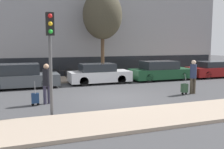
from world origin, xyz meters
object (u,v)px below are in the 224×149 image
at_px(parked_car_0, 20,77).
at_px(pedestrian_right, 193,75).
at_px(parked_car_1, 99,74).
at_px(pedestrian_left, 47,81).
at_px(trolley_right, 184,88).
at_px(parked_car_2, 161,71).
at_px(parked_bicycle, 62,73).
at_px(parked_car_3, 215,70).
at_px(traffic_light, 50,44).
at_px(trolley_left, 35,98).
at_px(bare_tree_near_crossing, 102,15).

xyz_separation_m(parked_car_0, pedestrian_right, (8.79, -5.10, 0.36)).
relative_size(parked_car_1, pedestrian_right, 2.28).
bearing_deg(pedestrian_left, trolley_right, -21.51).
height_order(parked_car_2, parked_bicycle, parked_car_2).
bearing_deg(pedestrian_left, parked_car_3, 0.45).
bearing_deg(traffic_light, parked_car_0, 99.02).
bearing_deg(parked_car_0, trolley_left, -82.94).
distance_m(pedestrian_left, traffic_light, 2.75).
xyz_separation_m(pedestrian_left, traffic_light, (-0.03, -2.20, 1.66)).
bearing_deg(trolley_left, parked_bicycle, 73.13).
bearing_deg(trolley_left, pedestrian_right, -1.06).
xyz_separation_m(pedestrian_left, trolley_left, (-0.52, -0.18, -0.71)).
height_order(parked_car_3, parked_bicycle, parked_car_3).
height_order(parked_car_1, parked_bicycle, parked_car_1).
bearing_deg(parked_car_0, trolley_right, -31.85).
xyz_separation_m(trolley_left, pedestrian_right, (8.18, -0.15, 0.72)).
bearing_deg(bare_tree_near_crossing, pedestrian_right, -71.19).
height_order(trolley_right, traffic_light, traffic_light).
bearing_deg(parked_bicycle, parked_car_2, -20.44).
height_order(parked_car_0, trolley_left, parked_car_0).
bearing_deg(trolley_right, traffic_light, -165.51).
height_order(parked_car_0, pedestrian_left, pedestrian_left).
relative_size(pedestrian_right, bare_tree_near_crossing, 0.27).
bearing_deg(traffic_light, bare_tree_near_crossing, 62.27).
distance_m(pedestrian_left, trolley_right, 7.15).
relative_size(parked_car_3, parked_bicycle, 2.58).
bearing_deg(trolley_right, bare_tree_near_crossing, 105.05).
distance_m(pedestrian_left, bare_tree_near_crossing, 9.75).
bearing_deg(pedestrian_right, bare_tree_near_crossing, 106.34).
relative_size(parked_car_0, parked_car_1, 1.07).
bearing_deg(pedestrian_right, parked_car_0, 147.42).
xyz_separation_m(traffic_light, bare_tree_near_crossing, (5.05, 9.61, 2.21)).
bearing_deg(parked_car_2, pedestrian_right, -102.02).
bearing_deg(parked_car_1, traffic_light, -119.26).
xyz_separation_m(parked_car_2, pedestrian_left, (-8.76, -4.85, 0.37)).
relative_size(parked_car_1, parked_car_2, 0.90).
xyz_separation_m(trolley_right, bare_tree_near_crossing, (-2.09, 7.76, 4.55)).
distance_m(pedestrian_right, trolley_right, 0.89).
bearing_deg(traffic_light, parked_car_3, 26.82).
distance_m(pedestrian_left, pedestrian_right, 7.67).
relative_size(parked_car_3, pedestrian_left, 2.52).
bearing_deg(trolley_left, parked_car_2, 28.44).
bearing_deg(bare_tree_near_crossing, traffic_light, -117.73).
distance_m(parked_car_2, parked_car_3, 4.98).
xyz_separation_m(parked_car_3, parked_bicycle, (-11.95, 2.69, -0.13)).
bearing_deg(traffic_light, trolley_right, 14.49).
distance_m(parked_car_0, parked_car_1, 5.08).
bearing_deg(trolley_right, pedestrian_right, 2.54).
xyz_separation_m(parked_car_2, trolley_right, (-1.65, -5.20, -0.32)).
height_order(parked_bicycle, bare_tree_near_crossing, bare_tree_near_crossing).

